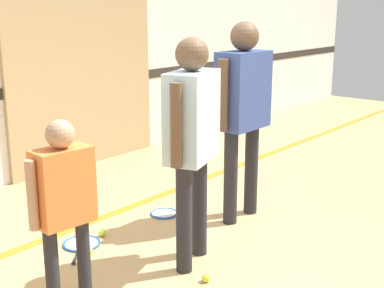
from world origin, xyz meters
TOP-DOWN VIEW (x-y plane):
  - ground_plane at (0.00, 0.00)m, footprint 16.00×16.00m
  - wall_panel at (1.17, 2.86)m, footprint 2.17×0.05m
  - floor_stripe at (0.00, 1.33)m, footprint 14.40×0.10m
  - person_instructor at (-0.02, 0.11)m, footprint 0.63×0.41m
  - person_student_left at (-1.06, 0.28)m, footprint 0.49×0.23m
  - person_student_right at (0.97, 0.35)m, footprint 0.69×0.28m
  - racket_spare_on_floor at (-0.41, 1.00)m, footprint 0.51×0.48m
  - racket_second_spare at (0.56, 0.94)m, footprint 0.48×0.38m
  - tennis_ball_near_instructor at (-0.20, -0.18)m, footprint 0.07×0.07m
  - tennis_ball_by_spare_racket at (-0.48, 0.82)m, footprint 0.07×0.07m
  - tennis_ball_stray_left at (-0.17, 1.01)m, footprint 0.07×0.07m

SIDE VIEW (x-z plane):
  - ground_plane at x=0.00m, z-range 0.00..0.00m
  - floor_stripe at x=0.00m, z-range 0.00..0.01m
  - racket_spare_on_floor at x=-0.41m, z-range -0.01..0.03m
  - racket_second_spare at x=0.56m, z-range -0.01..0.03m
  - tennis_ball_near_instructor at x=-0.20m, z-range 0.00..0.07m
  - tennis_ball_by_spare_racket at x=-0.48m, z-range 0.00..0.07m
  - tennis_ball_stray_left at x=-0.17m, z-range 0.00..0.07m
  - person_student_left at x=-1.06m, z-range 0.15..1.44m
  - wall_panel at x=1.17m, z-range 0.00..2.11m
  - person_instructor at x=-0.02m, z-range 0.21..1.95m
  - person_student_right at x=0.97m, z-range 0.22..2.04m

